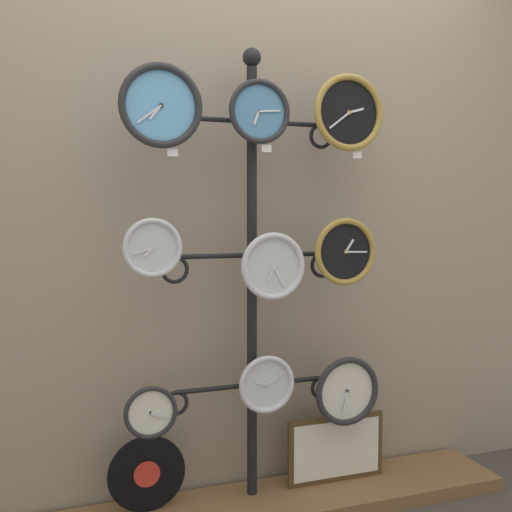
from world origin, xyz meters
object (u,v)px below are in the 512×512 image
at_px(clock_top_left, 161,106).
at_px(clock_bottom_left, 151,412).
at_px(clock_top_right, 348,113).
at_px(clock_bottom_center, 266,384).
at_px(display_stand, 252,363).
at_px(clock_top_center, 258,112).
at_px(vinyl_record, 147,474).
at_px(clock_middle_center, 273,266).
at_px(picture_frame, 336,449).
at_px(clock_middle_left, 152,248).
at_px(clock_bottom_right, 347,391).
at_px(clock_middle_right, 345,252).

distance_m(clock_top_left, clock_bottom_left, 1.13).
relative_size(clock_top_right, clock_bottom_center, 1.35).
height_order(display_stand, clock_top_center, display_stand).
distance_m(clock_top_center, vinyl_record, 1.48).
height_order(clock_top_center, clock_middle_center, clock_top_center).
distance_m(clock_middle_center, clock_bottom_left, 0.72).
distance_m(clock_middle_center, vinyl_record, 0.95).
bearing_deg(picture_frame, clock_top_left, -173.41).
xyz_separation_m(clock_top_left, clock_top_center, (0.38, 0.02, 0.00)).
distance_m(clock_middle_center, picture_frame, 0.89).
xyz_separation_m(clock_middle_left, vinyl_record, (-0.02, 0.08, -0.89)).
bearing_deg(clock_top_right, clock_top_left, -179.13).
relative_size(display_stand, clock_top_right, 6.01).
xyz_separation_m(clock_top_center, clock_bottom_right, (0.40, 0.01, -1.14)).
xyz_separation_m(clock_bottom_right, vinyl_record, (-0.84, 0.07, -0.27)).
relative_size(clock_top_center, clock_middle_right, 0.90).
relative_size(display_stand, vinyl_record, 6.19).
height_order(clock_top_left, vinyl_record, clock_top_left).
distance_m(clock_bottom_left, vinyl_record, 0.29).
bearing_deg(clock_bottom_right, vinyl_record, 175.01).
height_order(clock_top_center, clock_middle_right, clock_top_center).
bearing_deg(clock_bottom_left, display_stand, 13.20).
bearing_deg(vinyl_record, clock_middle_right, -7.49).
xyz_separation_m(display_stand, vinyl_record, (-0.44, -0.01, -0.40)).
relative_size(clock_top_right, clock_bottom_left, 1.56).
distance_m(clock_middle_right, picture_frame, 0.88).
distance_m(clock_bottom_left, picture_frame, 0.88).
relative_size(clock_middle_left, clock_bottom_left, 1.10).
relative_size(clock_bottom_left, picture_frame, 0.45).
height_order(clock_middle_left, picture_frame, clock_middle_left).
xyz_separation_m(clock_top_center, clock_bottom_center, (0.03, -0.02, -1.07)).
relative_size(clock_middle_left, picture_frame, 0.49).
xyz_separation_m(display_stand, clock_top_left, (-0.39, -0.10, 1.01)).
xyz_separation_m(clock_top_right, clock_bottom_left, (-0.82, -0.01, -1.15)).
bearing_deg(clock_middle_center, clock_middle_left, 177.70).
distance_m(clock_middle_center, clock_bottom_center, 0.47).
bearing_deg(clock_top_left, picture_frame, 6.59).
height_order(clock_middle_left, clock_bottom_left, clock_middle_left).
bearing_deg(display_stand, clock_bottom_left, -166.80).
bearing_deg(clock_top_left, clock_middle_left, 162.16).
height_order(clock_top_right, clock_middle_center, clock_top_right).
bearing_deg(clock_bottom_left, clock_middle_left, 35.69).
bearing_deg(clock_middle_left, clock_top_right, 0.05).
height_order(clock_top_left, clock_top_center, clock_top_left).
xyz_separation_m(clock_middle_center, picture_frame, (0.34, 0.10, -0.82)).
bearing_deg(clock_bottom_right, clock_top_center, -179.24).
bearing_deg(clock_top_left, clock_bottom_left, -179.39).
bearing_deg(clock_top_center, clock_middle_center, -23.28).
xyz_separation_m(display_stand, clock_bottom_left, (-0.44, -0.10, -0.13)).
height_order(clock_bottom_right, vinyl_record, clock_bottom_right).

